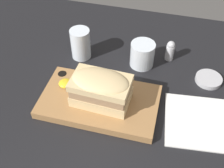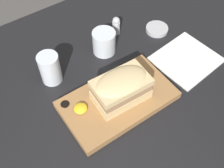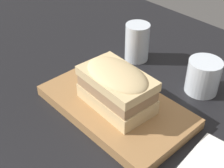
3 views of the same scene
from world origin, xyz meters
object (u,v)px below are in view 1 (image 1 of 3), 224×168
water_glass (81,45)px  condiment_dish (209,79)px  napkin (202,122)px  salt_shaker (170,50)px  serving_board (99,101)px  wine_glass (142,55)px  sandwich (101,88)px

water_glass → condiment_dish: bearing=-2.3°
napkin → salt_shaker: size_ratio=3.04×
serving_board → wine_glass: 21.06cm
serving_board → napkin: serving_board is taller
water_glass → napkin: bearing=-24.3°
sandwich → salt_shaker: bearing=57.2°
napkin → condiment_dish: condiment_dish is taller
serving_board → salt_shaker: salt_shaker is taller
sandwich → condiment_dish: sandwich is taller
salt_shaker → wine_glass: bearing=-150.0°
salt_shaker → sandwich: bearing=-122.8°
sandwich → napkin: size_ratio=0.74×
serving_board → napkin: (27.74, 0.66, -0.96)cm
sandwich → serving_board: bearing=151.4°
wine_glass → sandwich: bearing=-111.0°
wine_glass → condiment_dish: (20.69, -2.47, -2.97)cm
water_glass → condiment_dish: (40.32, -1.60, -3.59)cm
sandwich → water_glass: bearing=122.9°
serving_board → napkin: size_ratio=1.52×
wine_glass → salt_shaker: (8.09, 4.68, -0.15)cm
water_glass → wine_glass: 19.66cm
wine_glass → condiment_dish: bearing=-6.8°
sandwich → wine_glass: bearing=69.0°
serving_board → sandwich: (0.75, -0.41, 5.93)cm
sandwich → condiment_dish: (28.22, 17.13, -6.40)cm
salt_shaker → serving_board: bearing=-124.4°
sandwich → wine_glass: (7.54, 19.61, -3.43)cm
serving_board → sandwich: size_ratio=2.05×
napkin → condiment_dish: size_ratio=2.67×
water_glass → napkin: 43.09cm
sandwich → salt_shaker: 29.10cm
sandwich → wine_glass: size_ratio=1.97×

